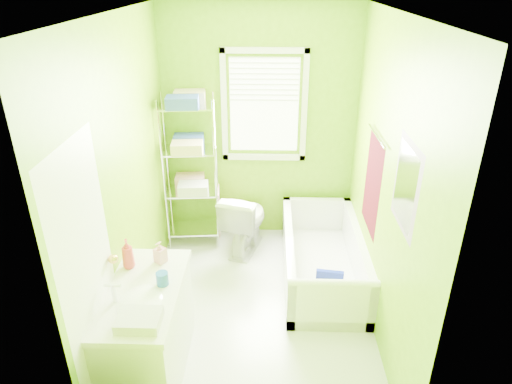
{
  "coord_description": "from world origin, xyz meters",
  "views": [
    {
      "loc": [
        0.11,
        -3.36,
        2.87
      ],
      "look_at": [
        -0.0,
        0.25,
        1.1
      ],
      "focal_mm": 32.0,
      "sensor_mm": 36.0,
      "label": 1
    }
  ],
  "objects_px": {
    "toilet": "(245,220)",
    "wire_shelf_unit": "(191,155)",
    "vanity": "(147,330)",
    "bathtub": "(322,264)"
  },
  "relations": [
    {
      "from": "toilet",
      "to": "wire_shelf_unit",
      "type": "bearing_deg",
      "value": -0.57
    },
    {
      "from": "toilet",
      "to": "vanity",
      "type": "relative_size",
      "value": 0.69
    },
    {
      "from": "bathtub",
      "to": "wire_shelf_unit",
      "type": "bearing_deg",
      "value": 153.39
    },
    {
      "from": "bathtub",
      "to": "wire_shelf_unit",
      "type": "height_order",
      "value": "wire_shelf_unit"
    },
    {
      "from": "bathtub",
      "to": "toilet",
      "type": "bearing_deg",
      "value": 146.83
    },
    {
      "from": "toilet",
      "to": "vanity",
      "type": "xyz_separation_m",
      "value": [
        -0.64,
        -1.79,
        0.06
      ]
    },
    {
      "from": "bathtub",
      "to": "vanity",
      "type": "relative_size",
      "value": 1.56
    },
    {
      "from": "bathtub",
      "to": "vanity",
      "type": "distance_m",
      "value": 1.95
    },
    {
      "from": "wire_shelf_unit",
      "to": "toilet",
      "type": "bearing_deg",
      "value": -16.02
    },
    {
      "from": "toilet",
      "to": "bathtub",
      "type": "bearing_deg",
      "value": 162.28
    }
  ]
}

